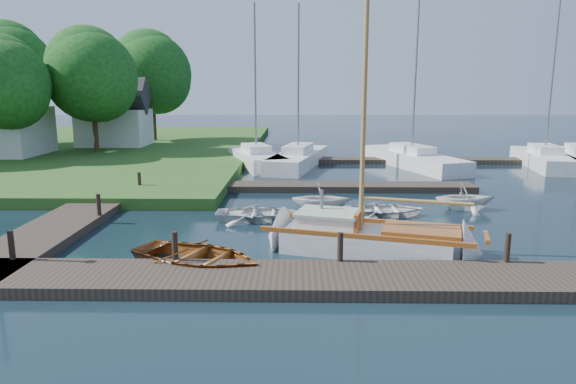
{
  "coord_description": "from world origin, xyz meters",
  "views": [
    {
      "loc": [
        0.3,
        -18.34,
        4.91
      ],
      "look_at": [
        0.0,
        0.0,
        1.2
      ],
      "focal_mm": 32.0,
      "sensor_mm": 36.0,
      "label": 1
    }
  ],
  "objects_px": {
    "tender_c": "(384,208)",
    "marina_boat_5": "(544,158)",
    "marina_boat_3": "(412,158)",
    "tender_a": "(259,211)",
    "mooring_post_2": "(340,247)",
    "marina_boat_0": "(256,157)",
    "house_c": "(114,119)",
    "tree_2": "(4,83)",
    "mooring_post_0": "(11,245)",
    "marina_boat_1": "(298,158)",
    "tender_d": "(465,195)",
    "tree_4": "(9,69)",
    "mooring_post_5": "(139,181)",
    "mooring_post_4": "(99,205)",
    "dinghy": "(197,253)",
    "sailboat": "(372,241)",
    "tree_3": "(92,75)",
    "tree_7": "(152,73)",
    "mooring_post_1": "(175,246)",
    "tender_b": "(322,196)",
    "mooring_post_3": "(507,248)"
  },
  "relations": [
    {
      "from": "mooring_post_1",
      "to": "tender_d",
      "type": "distance_m",
      "value": 12.6
    },
    {
      "from": "marina_boat_1",
      "to": "tender_d",
      "type": "bearing_deg",
      "value": -136.6
    },
    {
      "from": "tree_2",
      "to": "mooring_post_2",
      "type": "bearing_deg",
      "value": -44.33
    },
    {
      "from": "marina_boat_3",
      "to": "marina_boat_5",
      "type": "distance_m",
      "value": 8.42
    },
    {
      "from": "mooring_post_4",
      "to": "dinghy",
      "type": "relative_size",
      "value": 0.21
    },
    {
      "from": "tender_a",
      "to": "mooring_post_2",
      "type": "bearing_deg",
      "value": -155.35
    },
    {
      "from": "mooring_post_0",
      "to": "tender_c",
      "type": "xyz_separation_m",
      "value": [
        11.23,
        6.27,
        -0.37
      ]
    },
    {
      "from": "marina_boat_0",
      "to": "tree_7",
      "type": "height_order",
      "value": "marina_boat_0"
    },
    {
      "from": "tender_c",
      "to": "tree_2",
      "type": "height_order",
      "value": "tree_2"
    },
    {
      "from": "house_c",
      "to": "dinghy",
      "type": "bearing_deg",
      "value": -66.65
    },
    {
      "from": "tender_d",
      "to": "tree_7",
      "type": "relative_size",
      "value": 0.26
    },
    {
      "from": "tender_a",
      "to": "house_c",
      "type": "height_order",
      "value": "house_c"
    },
    {
      "from": "mooring_post_0",
      "to": "mooring_post_3",
      "type": "distance_m",
      "value": 13.5
    },
    {
      "from": "mooring_post_2",
      "to": "tender_d",
      "type": "bearing_deg",
      "value": 52.08
    },
    {
      "from": "mooring_post_1",
      "to": "tender_b",
      "type": "xyz_separation_m",
      "value": [
        4.33,
        7.08,
        -0.07
      ]
    },
    {
      "from": "mooring_post_0",
      "to": "tree_4",
      "type": "distance_m",
      "value": 31.21
    },
    {
      "from": "tender_a",
      "to": "tree_2",
      "type": "distance_m",
      "value": 22.17
    },
    {
      "from": "mooring_post_0",
      "to": "tree_3",
      "type": "xyz_separation_m",
      "value": [
        -6.5,
        23.05,
        5.11
      ]
    },
    {
      "from": "sailboat",
      "to": "marina_boat_0",
      "type": "relative_size",
      "value": 0.98
    },
    {
      "from": "mooring_post_2",
      "to": "marina_boat_0",
      "type": "relative_size",
      "value": 0.08
    },
    {
      "from": "mooring_post_4",
      "to": "sailboat",
      "type": "relative_size",
      "value": 0.08
    },
    {
      "from": "mooring_post_0",
      "to": "dinghy",
      "type": "xyz_separation_m",
      "value": [
        5.03,
        0.3,
        -0.3
      ]
    },
    {
      "from": "mooring_post_2",
      "to": "tree_4",
      "type": "xyz_separation_m",
      "value": [
        -23.5,
        27.05,
        5.67
      ]
    },
    {
      "from": "mooring_post_5",
      "to": "sailboat",
      "type": "distance_m",
      "value": 12.71
    },
    {
      "from": "marina_boat_0",
      "to": "house_c",
      "type": "xyz_separation_m",
      "value": [
        -11.72,
        7.69,
        2.02
      ]
    },
    {
      "from": "mooring_post_4",
      "to": "sailboat",
      "type": "height_order",
      "value": "sailboat"
    },
    {
      "from": "tender_a",
      "to": "marina_boat_5",
      "type": "height_order",
      "value": "marina_boat_5"
    },
    {
      "from": "marina_boat_1",
      "to": "marina_boat_5",
      "type": "xyz_separation_m",
      "value": [
        15.67,
        0.03,
        0.01
      ]
    },
    {
      "from": "mooring_post_5",
      "to": "tree_2",
      "type": "distance_m",
      "value": 14.95
    },
    {
      "from": "tender_c",
      "to": "mooring_post_0",
      "type": "bearing_deg",
      "value": 116.87
    },
    {
      "from": "house_c",
      "to": "marina_boat_3",
      "type": "bearing_deg",
      "value": -19.56
    },
    {
      "from": "mooring_post_5",
      "to": "tender_b",
      "type": "relative_size",
      "value": 0.34
    },
    {
      "from": "mooring_post_2",
      "to": "mooring_post_1",
      "type": "bearing_deg",
      "value": 180.0
    },
    {
      "from": "tree_7",
      "to": "dinghy",
      "type": "bearing_deg",
      "value": -72.79
    },
    {
      "from": "tender_a",
      "to": "marina_boat_3",
      "type": "relative_size",
      "value": 0.26
    },
    {
      "from": "tender_c",
      "to": "marina_boat_5",
      "type": "relative_size",
      "value": 0.31
    },
    {
      "from": "marina_boat_0",
      "to": "dinghy",
      "type": "bearing_deg",
      "value": 160.48
    },
    {
      "from": "marina_boat_3",
      "to": "tree_4",
      "type": "bearing_deg",
      "value": 56.36
    },
    {
      "from": "tree_2",
      "to": "marina_boat_1",
      "type": "bearing_deg",
      "value": 0.69
    },
    {
      "from": "marina_boat_5",
      "to": "tree_4",
      "type": "bearing_deg",
      "value": 86.98
    },
    {
      "from": "marina_boat_1",
      "to": "tree_4",
      "type": "bearing_deg",
      "value": 84.48
    },
    {
      "from": "mooring_post_5",
      "to": "tender_c",
      "type": "xyz_separation_m",
      "value": [
        10.73,
        -3.73,
        -0.37
      ]
    },
    {
      "from": "tree_2",
      "to": "tree_3",
      "type": "xyz_separation_m",
      "value": [
        4.0,
        4.0,
        0.56
      ]
    },
    {
      "from": "marina_boat_0",
      "to": "mooring_post_2",
      "type": "bearing_deg",
      "value": 172.14
    },
    {
      "from": "tender_c",
      "to": "tree_2",
      "type": "distance_m",
      "value": 25.68
    },
    {
      "from": "marina_boat_0",
      "to": "tree_2",
      "type": "bearing_deg",
      "value": 72.03
    },
    {
      "from": "house_c",
      "to": "mooring_post_2",
      "type": "bearing_deg",
      "value": -60.14
    },
    {
      "from": "tree_3",
      "to": "tree_7",
      "type": "distance_m",
      "value": 8.26
    },
    {
      "from": "tender_c",
      "to": "tree_4",
      "type": "relative_size",
      "value": 0.33
    },
    {
      "from": "mooring_post_0",
      "to": "tender_c",
      "type": "height_order",
      "value": "mooring_post_0"
    }
  ]
}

